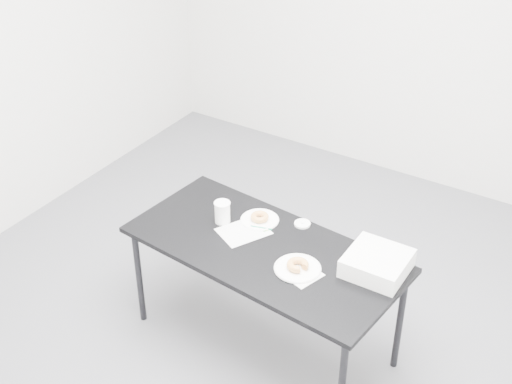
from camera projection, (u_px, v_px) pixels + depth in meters
The scene contains 14 objects.
floor at pixel (263, 314), 4.30m from camera, with size 4.00×4.00×0.00m, color #535459.
wall_back at pixel (414, 5), 4.99m from camera, with size 4.00×0.02×2.70m, color silver.
table at pixel (264, 255), 3.77m from camera, with size 1.54×0.83×0.67m.
scorecard at pixel (244, 231), 3.87m from camera, with size 0.20×0.26×0.00m, color silver.
logo_patch at pixel (265, 229), 3.88m from camera, with size 0.04×0.04×0.00m, color green.
pen at pixel (261, 228), 3.89m from camera, with size 0.01×0.01×0.12m, color #0B7E56.
napkin at pixel (302, 274), 3.56m from camera, with size 0.17×0.17×0.00m, color silver.
plate_near at pixel (298, 268), 3.59m from camera, with size 0.24×0.24×0.01m, color white.
donut_near at pixel (298, 265), 3.58m from camera, with size 0.11×0.11×0.04m, color #D18C42.
plate_far at pixel (260, 220), 3.95m from camera, with size 0.22×0.22×0.01m, color white.
donut_far at pixel (260, 217), 3.94m from camera, with size 0.10×0.10×0.03m, color #D18C42.
coffee_cup at pixel (222, 212), 3.91m from camera, with size 0.08×0.08×0.13m, color white.
cup_lid at pixel (302, 224), 3.92m from camera, with size 0.09×0.09×0.01m, color white.
bakery_box at pixel (377, 263), 3.55m from camera, with size 0.30×0.30×0.10m, color white.
Camera 1 is at (1.67, -2.75, 2.94)m, focal length 50.00 mm.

